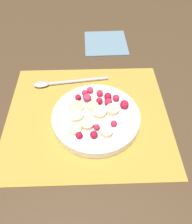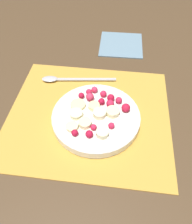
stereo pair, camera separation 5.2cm
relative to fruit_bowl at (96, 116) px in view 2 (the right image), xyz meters
name	(u,v)px [view 2 (the right image)]	position (x,y,z in m)	size (l,w,h in m)	color
ground_plane	(89,115)	(-0.02, 0.02, -0.02)	(3.00, 3.00, 0.00)	#4C3823
placemat	(89,114)	(-0.02, 0.02, -0.02)	(0.41, 0.37, 0.01)	gold
fruit_bowl	(96,116)	(0.00, 0.00, 0.00)	(0.22, 0.22, 0.05)	white
spoon	(64,79)	(-0.11, 0.14, -0.01)	(0.22, 0.04, 0.01)	#B2B2B7
napkin	(121,44)	(0.05, 0.35, -0.02)	(0.15, 0.16, 0.01)	slate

